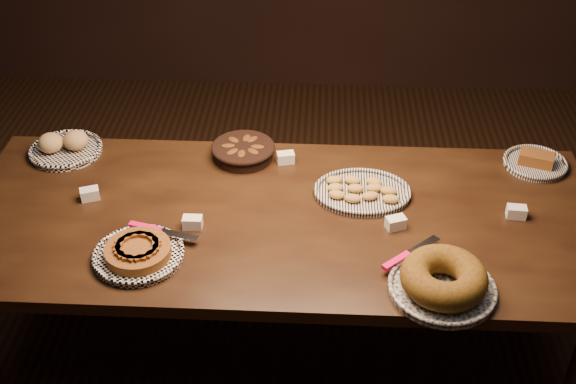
{
  "coord_description": "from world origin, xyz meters",
  "views": [
    {
      "loc": [
        0.14,
        -2.12,
        2.4
      ],
      "look_at": [
        0.02,
        0.05,
        0.82
      ],
      "focal_mm": 45.0,
      "sensor_mm": 36.0,
      "label": 1
    }
  ],
  "objects_px": {
    "apple_tart_plate": "(139,253)",
    "madeleine_platter": "(362,191)",
    "bundt_cake_plate": "(443,280)",
    "buffet_table": "(281,230)"
  },
  "relations": [
    {
      "from": "madeleine_platter",
      "to": "bundt_cake_plate",
      "type": "distance_m",
      "value": 0.58
    },
    {
      "from": "buffet_table",
      "to": "madeleine_platter",
      "type": "xyz_separation_m",
      "value": [
        0.31,
        0.14,
        0.09
      ]
    },
    {
      "from": "apple_tart_plate",
      "to": "madeleine_platter",
      "type": "relative_size",
      "value": 0.96
    },
    {
      "from": "buffet_table",
      "to": "bundt_cake_plate",
      "type": "relative_size",
      "value": 5.53
    },
    {
      "from": "apple_tart_plate",
      "to": "bundt_cake_plate",
      "type": "xyz_separation_m",
      "value": [
        1.02,
        -0.11,
        0.02
      ]
    },
    {
      "from": "apple_tart_plate",
      "to": "madeleine_platter",
      "type": "bearing_deg",
      "value": 47.51
    },
    {
      "from": "buffet_table",
      "to": "bundt_cake_plate",
      "type": "height_order",
      "value": "bundt_cake_plate"
    },
    {
      "from": "madeleine_platter",
      "to": "apple_tart_plate",
      "type": "bearing_deg",
      "value": -155.51
    },
    {
      "from": "madeleine_platter",
      "to": "bundt_cake_plate",
      "type": "xyz_separation_m",
      "value": [
        0.24,
        -0.52,
        0.03
      ]
    },
    {
      "from": "bundt_cake_plate",
      "to": "buffet_table",
      "type": "bearing_deg",
      "value": 137.5
    }
  ]
}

